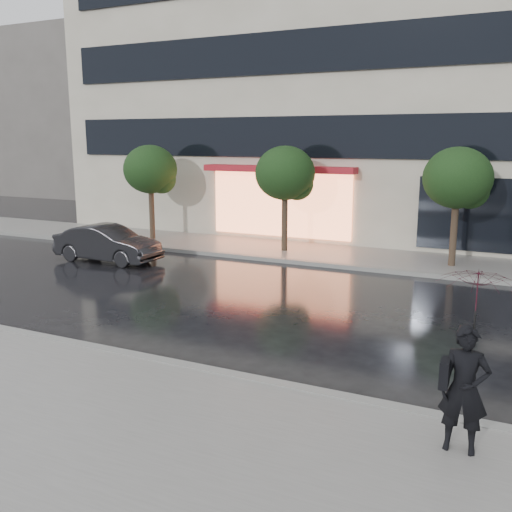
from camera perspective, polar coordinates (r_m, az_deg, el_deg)
The scene contains 12 objects.
ground at distance 11.51m, azimuth -2.87°, elevation -9.94°, with size 120.00×120.00×0.00m, color black.
sidewalk_near at distance 9.02m, azimuth -13.18°, elevation -16.20°, with size 60.00×4.50×0.12m, color slate.
sidewalk_far at distance 20.72m, azimuth 10.78°, elevation -0.17°, with size 60.00×3.50×0.12m, color slate.
curb_near at distance 10.68m, azimuth -5.48°, elevation -11.33°, with size 60.00×0.25×0.14m, color gray.
curb_far at distance 19.07m, azimuth 9.41°, elevation -1.11°, with size 60.00×0.25×0.14m, color gray.
office_building at distance 28.24m, azimuth 15.90°, elevation 20.96°, with size 30.00×12.76×18.00m.
bg_building_left at distance 48.51m, azimuth -17.92°, elevation 13.20°, with size 14.00×10.00×12.00m, color #59544F.
tree_far_west at distance 24.02m, azimuth -10.36°, elevation 8.34°, with size 2.20×2.20×3.99m.
tree_mid_west at distance 21.07m, azimuth 3.11°, elevation 8.08°, with size 2.20×2.20×3.99m.
tree_mid_east at distance 19.57m, azimuth 19.68°, elevation 7.15°, with size 2.20×2.20×3.99m.
parked_car at distance 20.56m, azimuth -14.63°, elevation 1.21°, with size 1.35×3.87×1.28m, color black.
pedestrian_with_umbrella at distance 7.90m, azimuth 20.78°, elevation -7.25°, with size 1.05×1.07×2.50m.
Camera 1 is at (5.14, -9.38, 4.23)m, focal length 40.00 mm.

